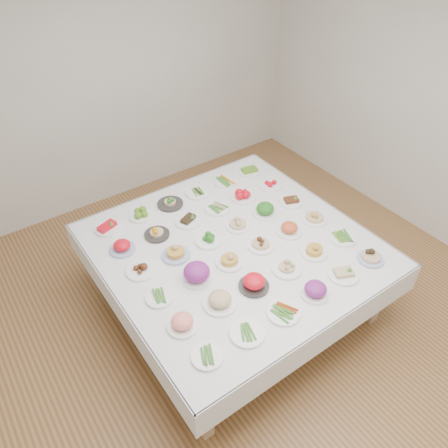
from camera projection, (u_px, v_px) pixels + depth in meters
room_envelope at (247, 143)px, 3.01m from camera, size 5.02×5.02×2.81m
display_table at (234, 250)px, 3.86m from camera, size 2.23×2.23×0.75m
dish_0 at (207, 356)px, 2.93m from camera, size 0.22×0.22×0.05m
dish_1 at (247, 333)px, 3.07m from camera, size 0.25×0.25×0.06m
dish_2 at (284, 312)px, 3.21m from camera, size 0.25×0.25×0.06m
dish_3 at (315, 290)px, 3.33m from camera, size 0.22×0.22×0.12m
dish_4 at (344, 272)px, 3.50m from camera, size 0.24×0.24×0.10m
dish_5 at (371, 255)px, 3.63m from camera, size 0.24×0.24×0.13m
dish_6 at (182, 322)px, 3.10m from camera, size 0.23×0.23×0.12m
dish_7 at (220, 298)px, 3.24m from camera, size 0.25×0.25×0.16m
dish_8 at (254, 282)px, 3.39m from camera, size 0.24×0.24×0.13m
dish_9 at (287, 265)px, 3.54m from camera, size 0.24×0.24×0.13m
dish_10 at (315, 248)px, 3.68m from camera, size 0.24×0.23×0.14m
dish_11 at (342, 237)px, 3.86m from camera, size 0.24×0.24×0.05m
dish_12 at (160, 297)px, 3.33m from camera, size 0.22×0.22×0.05m
dish_13 at (197, 273)px, 3.45m from camera, size 0.25×0.25×0.15m
dish_14 at (229, 259)px, 3.60m from camera, size 0.22×0.22×0.12m
dish_15 at (261, 242)px, 3.76m from camera, size 0.23×0.23×0.12m
dish_16 at (289, 228)px, 3.91m from camera, size 0.23×0.23×0.12m
dish_17 at (315, 215)px, 4.04m from camera, size 0.24×0.24×0.13m
dish_18 at (141, 268)px, 3.54m from camera, size 0.24×0.24×0.09m
dish_19 at (175, 251)px, 3.66m from camera, size 0.24×0.24×0.14m
dish_20 at (208, 238)px, 3.82m from camera, size 0.23×0.23×0.10m
dish_21 at (238, 222)px, 3.97m from camera, size 0.22×0.22×0.12m
dish_22 at (265, 210)px, 4.11m from camera, size 0.23×0.23×0.12m
dish_23 at (291, 200)px, 4.26m from camera, size 0.22×0.22×0.09m
dish_24 at (122, 246)px, 3.73m from camera, size 0.22×0.22×0.12m
dish_25 at (157, 231)px, 3.88m from camera, size 0.22×0.22×0.11m
dish_26 at (188, 219)px, 4.03m from camera, size 0.24×0.24×0.10m
dish_27 at (217, 208)px, 4.19m from camera, size 0.24×0.24×0.05m
dish_28 at (244, 194)px, 4.32m from camera, size 0.25×0.25×0.11m
dish_29 at (270, 184)px, 4.48m from camera, size 0.24×0.24×0.09m
dish_30 at (107, 227)px, 3.95m from camera, size 0.23×0.23×0.10m
dish_31 at (141, 213)px, 4.09m from camera, size 0.21×0.21×0.10m
dish_32 at (170, 201)px, 4.23m from camera, size 0.25×0.25×0.12m
dish_33 at (198, 192)px, 4.40m from camera, size 0.24×0.24×0.05m
dish_34 at (225, 182)px, 4.53m from camera, size 0.22×0.22×0.06m
dish_35 at (249, 170)px, 4.68m from camera, size 0.23×0.23×0.09m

